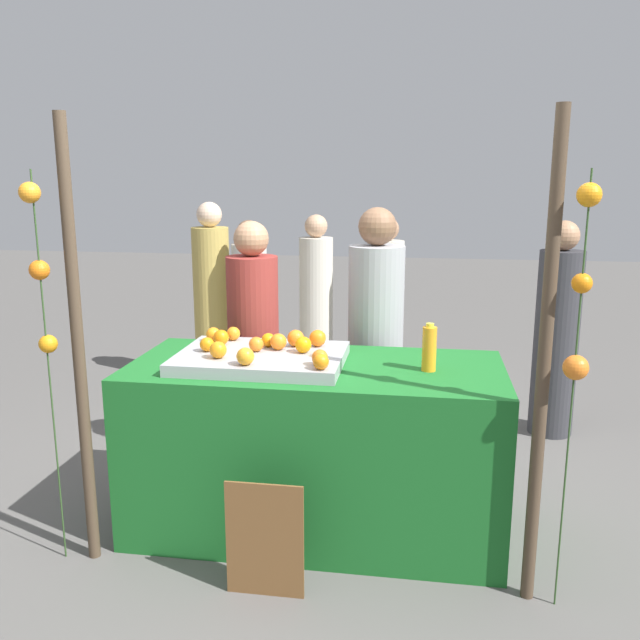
% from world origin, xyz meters
% --- Properties ---
extents(ground_plane, '(24.00, 24.00, 0.00)m').
position_xyz_m(ground_plane, '(0.00, 0.00, 0.00)').
color(ground_plane, '#565451').
extents(stall_counter, '(1.90, 0.84, 0.89)m').
position_xyz_m(stall_counter, '(0.00, 0.00, 0.45)').
color(stall_counter, '#196023').
rests_on(stall_counter, ground_plane).
extents(orange_tray, '(0.84, 0.61, 0.06)m').
position_xyz_m(orange_tray, '(-0.27, -0.03, 0.92)').
color(orange_tray, '#9EA0A5').
rests_on(orange_tray, stall_counter).
extents(orange_0, '(0.07, 0.07, 0.07)m').
position_xyz_m(orange_0, '(-0.49, 0.20, 0.99)').
color(orange_0, orange).
rests_on(orange_0, orange_tray).
extents(orange_1, '(0.09, 0.09, 0.09)m').
position_xyz_m(orange_1, '(-0.29, -0.26, 1.00)').
color(orange_1, orange).
rests_on(orange_1, orange_tray).
extents(orange_2, '(0.09, 0.09, 0.09)m').
position_xyz_m(orange_2, '(-0.12, 0.12, 1.00)').
color(orange_2, orange).
rests_on(orange_2, orange_tray).
extents(orange_3, '(0.09, 0.09, 0.09)m').
position_xyz_m(orange_3, '(-0.20, 0.04, 1.00)').
color(orange_3, orange).
rests_on(orange_3, orange_tray).
extents(orange_4, '(0.08, 0.08, 0.08)m').
position_xyz_m(orange_4, '(-0.59, 0.15, 0.99)').
color(orange_4, orange).
rests_on(orange_4, orange_tray).
extents(orange_5, '(0.07, 0.07, 0.07)m').
position_xyz_m(orange_5, '(-0.55, -0.05, 0.99)').
color(orange_5, orange).
rests_on(orange_5, orange_tray).
extents(orange_6, '(0.08, 0.08, 0.08)m').
position_xyz_m(orange_6, '(0.06, -0.21, 0.99)').
color(orange_6, orange).
rests_on(orange_6, orange_tray).
extents(orange_7, '(0.07, 0.07, 0.07)m').
position_xyz_m(orange_7, '(-0.27, 0.09, 0.99)').
color(orange_7, orange).
rests_on(orange_7, orange_tray).
extents(orange_8, '(0.08, 0.08, 0.08)m').
position_xyz_m(orange_8, '(-0.52, 0.08, 0.99)').
color(orange_8, orange).
rests_on(orange_8, orange_tray).
extents(orange_9, '(0.09, 0.09, 0.09)m').
position_xyz_m(orange_9, '(-0.01, 0.14, 1.00)').
color(orange_9, orange).
rests_on(orange_9, orange_tray).
extents(orange_10, '(0.08, 0.08, 0.08)m').
position_xyz_m(orange_10, '(-0.30, -0.01, 0.99)').
color(orange_10, orange).
rests_on(orange_10, orange_tray).
extents(orange_11, '(0.08, 0.08, 0.08)m').
position_xyz_m(orange_11, '(-0.06, -0.00, 1.00)').
color(orange_11, orange).
rests_on(orange_11, orange_tray).
extents(orange_12, '(0.08, 0.08, 0.08)m').
position_xyz_m(orange_12, '(-0.46, -0.17, 1.00)').
color(orange_12, orange).
rests_on(orange_12, orange_tray).
extents(orange_13, '(0.07, 0.07, 0.07)m').
position_xyz_m(orange_13, '(0.07, -0.28, 0.99)').
color(orange_13, orange).
rests_on(orange_13, orange_tray).
extents(juice_bottle, '(0.07, 0.07, 0.24)m').
position_xyz_m(juice_bottle, '(0.57, -0.02, 1.01)').
color(juice_bottle, orange).
rests_on(juice_bottle, stall_counter).
extents(chalkboard_sign, '(0.35, 0.03, 0.55)m').
position_xyz_m(chalkboard_sign, '(-0.12, -0.62, 0.26)').
color(chalkboard_sign, brown).
rests_on(chalkboard_sign, ground_plane).
extents(vendor_left, '(0.31, 0.31, 1.57)m').
position_xyz_m(vendor_left, '(-0.50, 0.66, 0.73)').
color(vendor_left, maroon).
rests_on(vendor_left, ground_plane).
extents(vendor_right, '(0.33, 0.33, 1.66)m').
position_xyz_m(vendor_right, '(0.26, 0.68, 0.77)').
color(vendor_right, '#99999E').
rests_on(vendor_right, ground_plane).
extents(crowd_person_0, '(0.30, 0.30, 1.47)m').
position_xyz_m(crowd_person_0, '(-0.92, 2.19, 0.69)').
color(crowd_person_0, beige).
rests_on(crowd_person_0, ground_plane).
extents(crowd_person_1, '(0.32, 0.32, 1.61)m').
position_xyz_m(crowd_person_1, '(-1.31, 2.34, 0.75)').
color(crowd_person_1, tan).
rests_on(crowd_person_1, ground_plane).
extents(crowd_person_2, '(0.30, 0.30, 1.50)m').
position_xyz_m(crowd_person_2, '(-0.42, 2.58, 0.70)').
color(crowd_person_2, beige).
rests_on(crowd_person_2, ground_plane).
extents(crowd_person_3, '(0.30, 0.30, 1.49)m').
position_xyz_m(crowd_person_3, '(0.21, 2.46, 0.70)').
color(crowd_person_3, beige).
rests_on(crowd_person_3, ground_plane).
extents(crowd_person_4, '(0.31, 0.31, 1.54)m').
position_xyz_m(crowd_person_4, '(1.48, 1.56, 0.71)').
color(crowd_person_4, '#333338').
rests_on(crowd_person_4, ground_plane).
extents(canopy_post_left, '(0.06, 0.06, 2.10)m').
position_xyz_m(canopy_post_left, '(-1.03, -0.46, 1.05)').
color(canopy_post_left, '#473828').
rests_on(canopy_post_left, ground_plane).
extents(canopy_post_right, '(0.06, 0.06, 2.10)m').
position_xyz_m(canopy_post_right, '(1.03, -0.46, 1.05)').
color(canopy_post_right, '#473828').
rests_on(canopy_post_right, ground_plane).
extents(garland_strand_left, '(0.10, 0.11, 1.86)m').
position_xyz_m(garland_strand_left, '(-1.17, -0.49, 1.42)').
color(garland_strand_left, '#2D4C23').
rests_on(garland_strand_left, ground_plane).
extents(garland_strand_right, '(0.10, 0.10, 1.86)m').
position_xyz_m(garland_strand_right, '(1.14, -0.50, 1.36)').
color(garland_strand_right, '#2D4C23').
rests_on(garland_strand_right, ground_plane).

